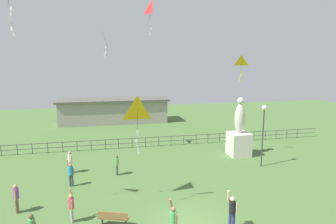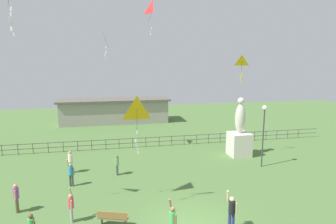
{
  "view_description": "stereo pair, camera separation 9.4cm",
  "coord_description": "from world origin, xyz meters",
  "px_view_note": "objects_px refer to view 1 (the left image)",
  "views": [
    {
      "loc": [
        -3.92,
        -12.54,
        8.11
      ],
      "look_at": [
        -0.16,
        5.11,
        4.92
      ],
      "focal_mm": 31.09,
      "sensor_mm": 36.0,
      "label": 1
    },
    {
      "loc": [
        -3.83,
        -12.56,
        8.11
      ],
      "look_at": [
        -0.16,
        5.11,
        4.92
      ],
      "focal_mm": 31.09,
      "sensor_mm": 36.0,
      "label": 2
    }
  ],
  "objects_px": {
    "kite_4": "(153,9)",
    "kite_6": "(102,32)",
    "person_7": "(16,196)",
    "person_5": "(71,173)",
    "person_2": "(71,206)",
    "person_0": "(173,221)",
    "person_4": "(232,210)",
    "person_6": "(117,164)",
    "park_bench": "(114,218)",
    "person_3": "(70,161)",
    "statue_monument": "(239,137)",
    "kite_0": "(138,111)",
    "kite_1": "(241,62)",
    "lamppost": "(263,123)"
  },
  "relations": [
    {
      "from": "person_4",
      "to": "person_6",
      "type": "distance_m",
      "value": 9.63
    },
    {
      "from": "person_5",
      "to": "kite_6",
      "type": "bearing_deg",
      "value": 71.17
    },
    {
      "from": "park_bench",
      "to": "person_3",
      "type": "distance_m",
      "value": 8.31
    },
    {
      "from": "statue_monument",
      "to": "person_5",
      "type": "relative_size",
      "value": 2.74
    },
    {
      "from": "person_5",
      "to": "person_2",
      "type": "bearing_deg",
      "value": -83.44
    },
    {
      "from": "person_6",
      "to": "kite_6",
      "type": "height_order",
      "value": "kite_6"
    },
    {
      "from": "person_2",
      "to": "person_4",
      "type": "relative_size",
      "value": 0.88
    },
    {
      "from": "person_4",
      "to": "kite_4",
      "type": "bearing_deg",
      "value": 97.72
    },
    {
      "from": "person_7",
      "to": "kite_6",
      "type": "distance_m",
      "value": 14.32
    },
    {
      "from": "kite_4",
      "to": "kite_6",
      "type": "relative_size",
      "value": 0.93
    },
    {
      "from": "park_bench",
      "to": "kite_4",
      "type": "relative_size",
      "value": 0.55
    },
    {
      "from": "kite_0",
      "to": "person_0",
      "type": "bearing_deg",
      "value": -68.28
    },
    {
      "from": "person_3",
      "to": "person_5",
      "type": "height_order",
      "value": "person_5"
    },
    {
      "from": "person_0",
      "to": "statue_monument",
      "type": "bearing_deg",
      "value": 52.36
    },
    {
      "from": "person_2",
      "to": "person_6",
      "type": "relative_size",
      "value": 1.18
    },
    {
      "from": "kite_6",
      "to": "person_0",
      "type": "bearing_deg",
      "value": -78.06
    },
    {
      "from": "park_bench",
      "to": "kite_6",
      "type": "xyz_separation_m",
      "value": [
        -0.31,
        12.01,
        10.03
      ]
    },
    {
      "from": "person_0",
      "to": "person_5",
      "type": "height_order",
      "value": "person_0"
    },
    {
      "from": "lamppost",
      "to": "kite_0",
      "type": "xyz_separation_m",
      "value": [
        -10.05,
        -4.89,
        2.13
      ]
    },
    {
      "from": "person_3",
      "to": "person_4",
      "type": "distance_m",
      "value": 12.53
    },
    {
      "from": "person_5",
      "to": "kite_6",
      "type": "height_order",
      "value": "kite_6"
    },
    {
      "from": "person_2",
      "to": "person_4",
      "type": "xyz_separation_m",
      "value": [
        7.67,
        -2.32,
        0.12
      ]
    },
    {
      "from": "person_0",
      "to": "person_7",
      "type": "height_order",
      "value": "person_0"
    },
    {
      "from": "person_4",
      "to": "person_6",
      "type": "bearing_deg",
      "value": 122.59
    },
    {
      "from": "statue_monument",
      "to": "kite_6",
      "type": "bearing_deg",
      "value": 164.9
    },
    {
      "from": "kite_1",
      "to": "person_3",
      "type": "bearing_deg",
      "value": -178.22
    },
    {
      "from": "person_6",
      "to": "person_3",
      "type": "bearing_deg",
      "value": 161.52
    },
    {
      "from": "park_bench",
      "to": "person_5",
      "type": "distance_m",
      "value": 5.96
    },
    {
      "from": "person_3",
      "to": "kite_6",
      "type": "relative_size",
      "value": 0.54
    },
    {
      "from": "statue_monument",
      "to": "kite_0",
      "type": "xyz_separation_m",
      "value": [
        -9.5,
        -7.76,
        3.99
      ]
    },
    {
      "from": "lamppost",
      "to": "person_4",
      "type": "distance_m",
      "value": 9.86
    },
    {
      "from": "person_5",
      "to": "person_7",
      "type": "height_order",
      "value": "person_5"
    },
    {
      "from": "person_7",
      "to": "kite_1",
      "type": "height_order",
      "value": "kite_1"
    },
    {
      "from": "person_5",
      "to": "kite_0",
      "type": "xyz_separation_m",
      "value": [
        3.99,
        -4.14,
        4.66
      ]
    },
    {
      "from": "lamppost",
      "to": "person_3",
      "type": "distance_m",
      "value": 14.65
    },
    {
      "from": "person_2",
      "to": "kite_0",
      "type": "height_order",
      "value": "kite_0"
    },
    {
      "from": "person_6",
      "to": "kite_0",
      "type": "bearing_deg",
      "value": -79.7
    },
    {
      "from": "person_2",
      "to": "kite_6",
      "type": "relative_size",
      "value": 0.58
    },
    {
      "from": "person_2",
      "to": "kite_6",
      "type": "height_order",
      "value": "kite_6"
    },
    {
      "from": "statue_monument",
      "to": "person_7",
      "type": "bearing_deg",
      "value": -157.85
    },
    {
      "from": "statue_monument",
      "to": "person_4",
      "type": "xyz_separation_m",
      "value": [
        -5.31,
        -10.42,
        -0.59
      ]
    },
    {
      "from": "person_7",
      "to": "person_5",
      "type": "bearing_deg",
      "value": 49.24
    },
    {
      "from": "kite_0",
      "to": "park_bench",
      "type": "bearing_deg",
      "value": -139.27
    },
    {
      "from": "kite_6",
      "to": "park_bench",
      "type": "bearing_deg",
      "value": -88.54
    },
    {
      "from": "person_7",
      "to": "kite_4",
      "type": "xyz_separation_m",
      "value": [
        8.93,
        8.91,
        11.4
      ]
    },
    {
      "from": "person_0",
      "to": "kite_6",
      "type": "height_order",
      "value": "kite_6"
    },
    {
      "from": "person_0",
      "to": "person_6",
      "type": "height_order",
      "value": "person_0"
    },
    {
      "from": "kite_6",
      "to": "kite_0",
      "type": "bearing_deg",
      "value": -80.94
    },
    {
      "from": "person_6",
      "to": "statue_monument",
      "type": "bearing_deg",
      "value": 12.4
    },
    {
      "from": "person_3",
      "to": "person_5",
      "type": "xyz_separation_m",
      "value": [
        0.31,
        -2.42,
        -0.03
      ]
    }
  ]
}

